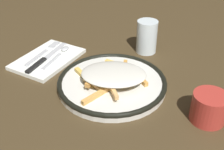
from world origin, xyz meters
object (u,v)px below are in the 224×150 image
object	(u,v)px
plate	(112,83)
fries_heap	(112,75)
spoon	(60,53)
fork	(43,53)
knife	(44,59)
coffee_mug	(210,108)
napkin	(48,59)
water_glass	(146,37)

from	to	relation	value
plate	fries_heap	world-z (taller)	fries_heap
spoon	fork	bearing A→B (deg)	-156.83
fork	knife	bearing A→B (deg)	-45.09
spoon	coffee_mug	size ratio (longest dim) A/B	1.43
fries_heap	coffee_mug	bearing A→B (deg)	-1.07
spoon	coffee_mug	world-z (taller)	coffee_mug
plate	napkin	world-z (taller)	plate
napkin	coffee_mug	world-z (taller)	coffee_mug
fork	napkin	bearing A→B (deg)	-22.71
fork	coffee_mug	xyz separation A→B (m)	(0.54, -0.05, 0.02)
fries_heap	fork	distance (m)	0.29
fork	coffee_mug	bearing A→B (deg)	-5.21
fries_heap	fork	world-z (taller)	fries_heap
fries_heap	plate	bearing A→B (deg)	127.25
plate	water_glass	xyz separation A→B (m)	(-0.00, 0.24, 0.04)
spoon	water_glass	xyz separation A→B (m)	(0.23, 0.17, 0.04)
napkin	water_glass	world-z (taller)	water_glass
fork	spoon	distance (m)	0.06
napkin	fork	size ratio (longest dim) A/B	1.22
plate	spoon	world-z (taller)	plate
fries_heap	fork	bearing A→B (deg)	171.02
spoon	water_glass	bearing A→B (deg)	37.78
knife	spoon	bearing A→B (deg)	68.04
napkin	water_glass	distance (m)	0.33
fries_heap	coffee_mug	size ratio (longest dim) A/B	2.18
fork	water_glass	distance (m)	0.34
fork	plate	bearing A→B (deg)	-8.30
napkin	coffee_mug	xyz separation A→B (m)	(0.51, -0.04, 0.03)
water_glass	fries_heap	bearing A→B (deg)	-89.06
plate	coffee_mug	xyz separation A→B (m)	(0.26, -0.01, 0.02)
napkin	coffee_mug	size ratio (longest dim) A/B	2.01
fries_heap	spoon	distance (m)	0.24
fork	knife	distance (m)	0.04
knife	fries_heap	bearing A→B (deg)	-3.10
napkin	fork	bearing A→B (deg)	157.29
fries_heap	knife	world-z (taller)	fries_heap
plate	fork	distance (m)	0.28
knife	water_glass	distance (m)	0.34
water_glass	coffee_mug	size ratio (longest dim) A/B	1.01
water_glass	fork	bearing A→B (deg)	-144.64
plate	spoon	distance (m)	0.24
knife	coffee_mug	bearing A→B (deg)	-2.07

